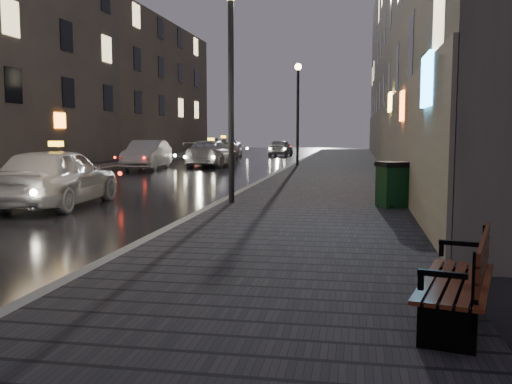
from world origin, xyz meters
TOP-DOWN VIEW (x-y plane):
  - ground at (0.00, 0.00)m, footprint 120.00×120.00m
  - sidewalk at (3.90, 21.00)m, footprint 4.60×58.00m
  - curb at (1.50, 21.00)m, footprint 0.20×58.00m
  - sidewalk_far at (-8.70, 21.00)m, footprint 2.40×58.00m
  - curb_far at (-7.40, 21.00)m, footprint 0.20×58.00m
  - building_near at (7.10, 25.00)m, footprint 1.80×50.00m
  - building_far_b at (-13.50, 20.00)m, footprint 6.00×16.00m
  - building_far_c at (-13.50, 39.00)m, footprint 6.00×22.00m
  - lamp_near at (1.85, 6.00)m, footprint 0.36×0.36m
  - lamp_far at (1.85, 22.00)m, footprint 0.36×0.36m
  - bench at (5.91, -2.53)m, footprint 0.98×1.77m
  - trash_bin at (5.80, 5.89)m, footprint 0.91×0.91m
  - taxi_near at (-2.62, 5.55)m, footprint 2.08×4.62m
  - car_left_mid at (-5.62, 19.79)m, footprint 1.98×4.60m
  - taxi_mid at (-3.04, 22.82)m, footprint 2.04×4.94m
  - taxi_far at (-4.60, 32.39)m, footprint 3.18×5.63m
  - car_far at (-1.00, 36.64)m, footprint 1.70×3.86m

SIDE VIEW (x-z plane):
  - ground at x=0.00m, z-range 0.00..0.00m
  - sidewalk at x=3.90m, z-range 0.00..0.15m
  - curb at x=1.50m, z-range 0.00..0.15m
  - sidewalk_far at x=-8.70m, z-range 0.00..0.15m
  - curb_far at x=-7.40m, z-range 0.00..0.15m
  - bench at x=5.91m, z-range 0.15..1.01m
  - car_far at x=-1.00m, z-range 0.00..1.29m
  - trash_bin at x=5.80m, z-range 0.16..1.23m
  - taxi_mid at x=-3.04m, z-range 0.00..1.43m
  - car_left_mid at x=-5.62m, z-range 0.00..1.47m
  - taxi_far at x=-4.60m, z-range 0.00..1.49m
  - taxi_near at x=-2.62m, z-range 0.00..1.54m
  - lamp_near at x=1.85m, z-range 0.85..6.13m
  - lamp_far at x=1.85m, z-range 0.85..6.13m
  - building_far_c at x=-13.50m, z-range 0.00..11.00m
  - building_near at x=7.10m, z-range 0.00..13.00m
  - building_far_b at x=-13.50m, z-range 0.00..14.00m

